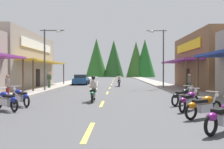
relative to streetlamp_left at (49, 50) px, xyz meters
The scene contains 20 objects.
ground 10.76m from the streetlamp_left, 57.24° to the left, with size 10.81×90.51×0.10m, color #4C4C4F.
sidewalk_left 9.33m from the streetlamp_left, 98.93° to the left, with size 2.73×90.51×0.12m, color #9E9991.
sidewalk_right 15.31m from the streetlamp_left, 34.70° to the left, with size 2.73×90.51×0.12m, color gray.
centerline_dashes 12.77m from the streetlamp_left, 63.52° to the left, with size 0.16×64.56×0.01m.
storefront_left_far 7.65m from the streetlamp_left, 140.83° to the left, with size 8.28×13.12×6.02m.
streetlamp_left is the anchor object (origin of this frame).
streetlamp_right 11.65m from the streetlamp_left, 20.35° to the left, with size 2.19×0.30×6.33m.
motorcycle_parked_right_2 17.18m from the streetlamp_left, 55.69° to the right, with size 1.75×1.39×1.04m.
motorcycle_parked_right_3 15.64m from the streetlamp_left, 50.79° to the right, with size 1.87×1.22×1.04m.
motorcycle_parked_right_4 14.35m from the streetlamp_left, 46.36° to the right, with size 1.45×1.71×1.04m.
motorcycle_parked_right_5 13.31m from the streetlamp_left, 40.12° to the right, with size 1.66×1.51×1.04m.
motorcycle_parked_left_3 10.78m from the streetlamp_left, 83.88° to the right, with size 1.76×1.39×1.04m.
motorcycle_parked_left_4 9.47m from the streetlamp_left, 82.54° to the right, with size 1.63×1.54×1.04m.
rider_cruising_lead 9.08m from the streetlamp_left, 55.33° to the right, with size 0.60×2.14×1.57m.
rider_cruising_trailing 10.05m from the streetlamp_left, 47.27° to the left, with size 0.60×2.14×1.57m.
pedestrian_by_shop 12.70m from the streetlamp_left, ahead, with size 0.32×0.56×1.65m.
pedestrian_browsing 4.28m from the streetlamp_left, 105.96° to the left, with size 0.54×0.37×1.75m.
pedestrian_waiting 6.59m from the streetlamp_left, 99.16° to the right, with size 0.47×0.43×1.61m.
parked_car_curbside 11.51m from the streetlamp_left, 83.59° to the left, with size 2.15×4.34×1.40m.
treeline_backdrop 56.37m from the streetlamp_left, 82.60° to the left, with size 23.13×10.32×13.06m.
Camera 1 is at (0.88, 0.93, 1.83)m, focal length 36.89 mm.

